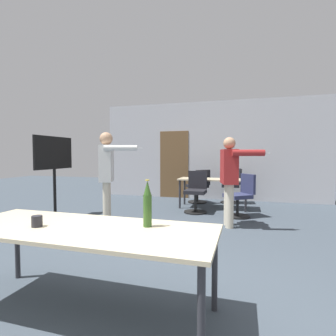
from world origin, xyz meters
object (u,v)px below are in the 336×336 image
object	(u,v)px
office_chair_mid_tucked	(196,193)
person_left_plaid	(230,173)
office_chair_near_pushed	(233,187)
beer_bottle	(147,205)
drink_cup	(37,221)
office_chair_side_rolled	(241,197)
tv_screen	(54,167)
office_chair_far_left	(199,187)
person_far_watching	(107,169)

from	to	relation	value
office_chair_mid_tucked	person_left_plaid	bearing A→B (deg)	128.85
office_chair_near_pushed	beer_bottle	xyz separation A→B (m)	(-0.46, -5.34, 0.47)
office_chair_near_pushed	drink_cup	xyz separation A→B (m)	(-1.33, -5.60, 0.33)
person_left_plaid	drink_cup	size ratio (longest dim) A/B	17.87
office_chair_side_rolled	office_chair_near_pushed	distance (m)	1.60
tv_screen	office_chair_mid_tucked	world-z (taller)	tv_screen
tv_screen	office_chair_far_left	distance (m)	3.71
person_far_watching	office_chair_side_rolled	distance (m)	2.85
office_chair_mid_tucked	office_chair_far_left	bearing A→B (deg)	-82.71
person_far_watching	person_left_plaid	bearing A→B (deg)	87.94
person_far_watching	office_chair_far_left	xyz separation A→B (m)	(1.19, 2.86, -0.63)
beer_bottle	drink_cup	size ratio (longest dim) A/B	4.24
person_far_watching	office_chair_near_pushed	world-z (taller)	person_far_watching
office_chair_far_left	person_far_watching	bearing A→B (deg)	-157.64
office_chair_far_left	office_chair_side_rolled	distance (m)	1.74
person_left_plaid	office_chair_near_pushed	xyz separation A→B (m)	(-0.04, 2.44, -0.53)
person_left_plaid	beer_bottle	distance (m)	2.95
office_chair_mid_tucked	beer_bottle	xyz separation A→B (m)	(0.31, -3.94, 0.47)
office_chair_side_rolled	office_chair_near_pushed	xyz separation A→B (m)	(-0.23, 1.58, 0.03)
person_left_plaid	office_chair_side_rolled	world-z (taller)	person_left_plaid
drink_cup	tv_screen	bearing A→B (deg)	127.67
person_far_watching	office_chair_mid_tucked	size ratio (longest dim) A/B	1.83
office_chair_side_rolled	drink_cup	size ratio (longest dim) A/B	9.88
tv_screen	office_chair_far_left	xyz separation A→B (m)	(2.56, 2.60, -0.64)
tv_screen	office_chair_side_rolled	bearing A→B (deg)	-70.99
beer_bottle	drink_cup	distance (m)	0.92
beer_bottle	person_far_watching	bearing A→B (deg)	126.10
beer_bottle	person_left_plaid	bearing A→B (deg)	80.21
office_chair_far_left	drink_cup	distance (m)	5.38
tv_screen	person_far_watching	xyz separation A→B (m)	(1.37, -0.26, -0.00)
office_chair_far_left	drink_cup	xyz separation A→B (m)	(-0.44, -5.35, 0.35)
tv_screen	office_chair_near_pushed	bearing A→B (deg)	-50.50
tv_screen	office_chair_far_left	size ratio (longest dim) A/B	1.85
tv_screen	beer_bottle	size ratio (longest dim) A/B	4.36
tv_screen	office_chair_mid_tucked	distance (m)	3.12
office_chair_far_left	office_chair_near_pushed	xyz separation A→B (m)	(0.90, 0.25, 0.02)
office_chair_mid_tucked	person_far_watching	bearing A→B (deg)	53.35
person_far_watching	office_chair_near_pushed	xyz separation A→B (m)	(2.09, 3.11, -0.61)
person_left_plaid	office_chair_near_pushed	distance (m)	2.50
tv_screen	office_chair_near_pushed	world-z (taller)	tv_screen
office_chair_near_pushed	drink_cup	size ratio (longest dim) A/B	10.29
tv_screen	office_chair_side_rolled	world-z (taller)	tv_screen
office_chair_far_left	office_chair_mid_tucked	distance (m)	1.16
person_far_watching	beer_bottle	distance (m)	2.76
office_chair_near_pushed	person_left_plaid	bearing A→B (deg)	175.94
person_left_plaid	beer_bottle	bearing A→B (deg)	-23.13
office_chair_side_rolled	office_chair_mid_tucked	size ratio (longest dim) A/B	0.96
beer_bottle	tv_screen	bearing A→B (deg)	140.26
tv_screen	office_chair_far_left	bearing A→B (deg)	-44.54
person_far_watching	office_chair_far_left	bearing A→B (deg)	137.81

